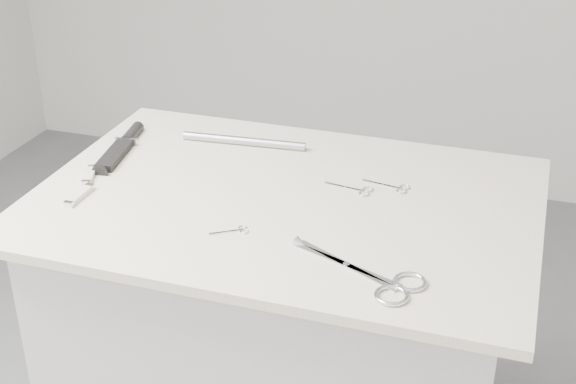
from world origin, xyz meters
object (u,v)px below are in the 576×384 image
(sheathed_knife, at_px, (123,145))
(pocket_knife_a, at_px, (90,176))
(tiny_scissors, at_px, (234,231))
(large_shears, at_px, (381,280))
(embroidery_scissors_b, at_px, (393,187))
(embroidery_scissors_a, at_px, (356,190))
(metal_rail, at_px, (244,141))
(plinth, at_px, (285,380))
(pocket_knife_b, at_px, (79,195))

(sheathed_knife, distance_m, pocket_knife_a, 0.15)
(tiny_scissors, relative_size, sheathed_knife, 0.29)
(large_shears, relative_size, embroidery_scissors_b, 2.49)
(embroidery_scissors_a, relative_size, embroidery_scissors_b, 1.01)
(embroidery_scissors_b, relative_size, pocket_knife_a, 1.21)
(pocket_knife_a, bearing_deg, embroidery_scissors_a, -97.19)
(embroidery_scissors_a, bearing_deg, pocket_knife_a, -159.65)
(large_shears, distance_m, metal_rail, 0.61)
(tiny_scissors, bearing_deg, embroidery_scissors_b, 14.21)
(pocket_knife_a, distance_m, metal_rail, 0.36)
(embroidery_scissors_b, xyz_separation_m, tiny_scissors, (-0.24, -0.27, -0.00))
(tiny_scissors, height_order, metal_rail, metal_rail)
(embroidery_scissors_b, relative_size, metal_rail, 0.35)
(large_shears, xyz_separation_m, metal_rail, (-0.42, 0.45, 0.01))
(plinth, distance_m, sheathed_knife, 0.65)
(pocket_knife_a, bearing_deg, tiny_scissors, -126.64)
(pocket_knife_b, bearing_deg, tiny_scissors, -94.43)
(embroidery_scissors_a, bearing_deg, tiny_scissors, -118.74)
(large_shears, relative_size, pocket_knife_a, 3.02)
(embroidery_scissors_a, xyz_separation_m, metal_rail, (-0.30, 0.14, 0.01))
(pocket_knife_a, bearing_deg, embroidery_scissors_b, -95.46)
(large_shears, xyz_separation_m, sheathed_knife, (-0.67, 0.35, 0.01))
(plinth, distance_m, pocket_knife_a, 0.63)
(plinth, relative_size, embroidery_scissors_a, 8.85)
(tiny_scissors, height_order, pocket_knife_a, pocket_knife_a)
(embroidery_scissors_b, relative_size, sheathed_knife, 0.42)
(sheathed_knife, bearing_deg, embroidery_scissors_b, -99.06)
(sheathed_knife, height_order, pocket_knife_a, sheathed_knife)
(tiny_scissors, distance_m, pocket_knife_a, 0.39)
(sheathed_knife, distance_m, pocket_knife_b, 0.24)
(pocket_knife_a, bearing_deg, metal_rail, -63.11)
(plinth, xyz_separation_m, pocket_knife_a, (-0.42, -0.04, 0.47))
(pocket_knife_b, relative_size, metal_rail, 0.31)
(large_shears, distance_m, tiny_scissors, 0.30)
(plinth, height_order, tiny_scissors, tiny_scissors)
(plinth, height_order, pocket_knife_a, pocket_knife_a)
(sheathed_knife, relative_size, pocket_knife_a, 2.89)
(embroidery_scissors_b, bearing_deg, pocket_knife_a, -156.11)
(embroidery_scissors_a, distance_m, pocket_knife_a, 0.56)
(tiny_scissors, height_order, pocket_knife_b, pocket_knife_b)
(metal_rail, bearing_deg, embroidery_scissors_b, -16.09)
(pocket_knife_b, bearing_deg, pocket_knife_a, 18.35)
(sheathed_knife, xyz_separation_m, pocket_knife_b, (0.03, -0.24, -0.00))
(large_shears, distance_m, pocket_knife_b, 0.64)
(plinth, relative_size, pocket_knife_b, 10.00)
(large_shears, relative_size, sheathed_knife, 1.05)
(large_shears, relative_size, pocket_knife_b, 2.78)
(sheathed_knife, distance_m, metal_rail, 0.27)
(plinth, relative_size, embroidery_scissors_b, 8.97)
(pocket_knife_b, bearing_deg, embroidery_scissors_a, -68.11)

